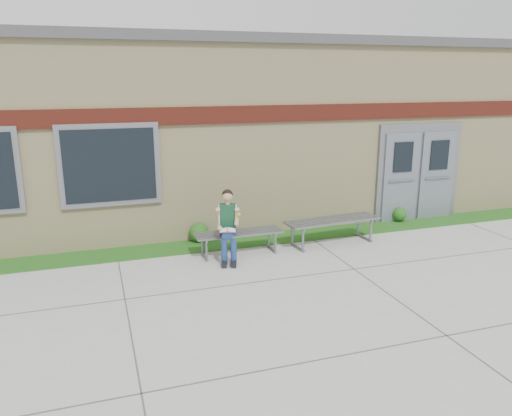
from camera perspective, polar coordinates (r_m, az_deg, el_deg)
name	(u,v)px	position (r m, az deg, el deg)	size (l,w,h in m)	color
ground	(315,287)	(8.34, 6.77, -8.98)	(80.00, 80.00, 0.00)	#9E9E99
grass_strip	(263,239)	(10.59, 0.84, -3.58)	(16.00, 0.80, 0.02)	#134612
school_building	(222,125)	(13.35, -3.95, 9.42)	(16.20, 6.22, 4.20)	beige
bench_left	(239,237)	(9.66, -1.97, -3.33)	(1.71, 0.48, 0.44)	slate
bench_right	(332,225)	(10.36, 8.71, -1.91)	(2.04, 0.73, 0.52)	slate
girl	(228,224)	(9.31, -3.22, -1.83)	(0.51, 0.83, 1.31)	navy
shrub_mid	(199,232)	(10.42, -6.55, -2.78)	(0.40, 0.40, 0.40)	#134612
shrub_east	(399,214)	(12.29, 16.05, -0.68)	(0.34, 0.34, 0.34)	#134612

